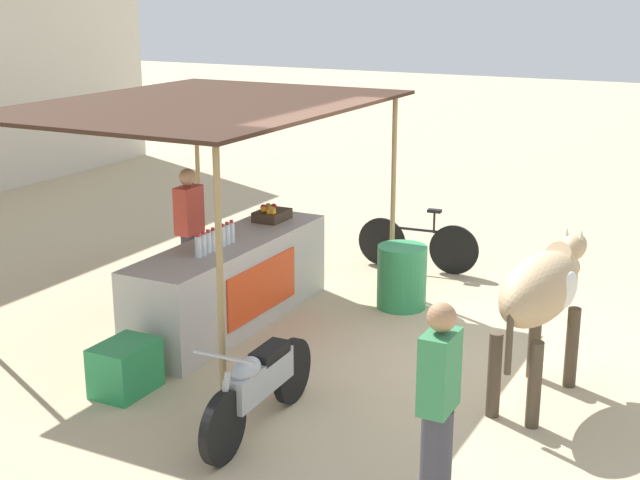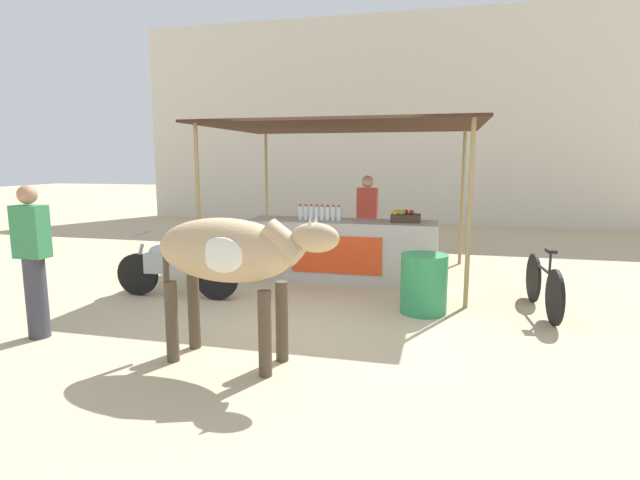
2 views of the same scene
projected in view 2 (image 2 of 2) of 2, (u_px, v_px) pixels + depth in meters
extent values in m
plane|color=tan|center=(304.00, 321.00, 5.96)|extent=(60.00, 60.00, 0.00)
cube|color=beige|center=(394.00, 121.00, 15.01)|extent=(16.00, 0.50, 6.14)
cube|color=#B2ADA8|center=(341.00, 250.00, 7.99)|extent=(3.00, 0.80, 0.96)
cube|color=red|center=(336.00, 255.00, 7.59)|extent=(1.40, 0.02, 0.58)
cube|color=#382319|center=(346.00, 126.00, 7.97)|extent=(4.20, 3.20, 0.04)
cylinder|color=#997F51|center=(198.00, 208.00, 7.23)|extent=(0.06, 0.06, 2.45)
cylinder|color=#997F51|center=(470.00, 215.00, 6.33)|extent=(0.06, 0.06, 2.45)
cylinder|color=#997F51|center=(267.00, 195.00, 9.99)|extent=(0.06, 0.06, 2.45)
cylinder|color=#997F51|center=(462.00, 198.00, 9.09)|extent=(0.06, 0.06, 2.45)
cylinder|color=silver|center=(300.00, 213.00, 8.01)|extent=(0.07, 0.07, 0.22)
cylinder|color=red|center=(300.00, 205.00, 7.99)|extent=(0.04, 0.04, 0.03)
cylinder|color=silver|center=(306.00, 213.00, 7.98)|extent=(0.07, 0.07, 0.22)
cylinder|color=red|center=(306.00, 205.00, 7.96)|extent=(0.04, 0.04, 0.03)
cylinder|color=silver|center=(311.00, 213.00, 7.96)|extent=(0.07, 0.07, 0.22)
cylinder|color=red|center=(311.00, 205.00, 7.94)|extent=(0.04, 0.04, 0.03)
cylinder|color=silver|center=(317.00, 213.00, 7.94)|extent=(0.07, 0.07, 0.22)
cylinder|color=red|center=(317.00, 205.00, 7.92)|extent=(0.04, 0.04, 0.03)
cylinder|color=silver|center=(322.00, 213.00, 7.92)|extent=(0.07, 0.07, 0.22)
cylinder|color=red|center=(322.00, 206.00, 7.90)|extent=(0.04, 0.04, 0.03)
cylinder|color=silver|center=(328.00, 214.00, 7.90)|extent=(0.07, 0.07, 0.22)
cylinder|color=red|center=(328.00, 206.00, 7.88)|extent=(0.04, 0.04, 0.03)
cylinder|color=silver|center=(333.00, 214.00, 7.88)|extent=(0.07, 0.07, 0.22)
cylinder|color=red|center=(333.00, 206.00, 7.86)|extent=(0.04, 0.04, 0.03)
cylinder|color=silver|center=(339.00, 214.00, 7.86)|extent=(0.07, 0.07, 0.22)
cylinder|color=red|center=(339.00, 206.00, 7.84)|extent=(0.04, 0.04, 0.03)
cube|color=#3F3326|center=(406.00, 218.00, 7.71)|extent=(0.44, 0.32, 0.12)
sphere|color=orange|center=(395.00, 213.00, 7.63)|extent=(0.08, 0.08, 0.08)
sphere|color=orange|center=(395.00, 213.00, 7.68)|extent=(0.08, 0.08, 0.08)
sphere|color=orange|center=(398.00, 212.00, 7.77)|extent=(0.08, 0.08, 0.08)
sphere|color=#8CB22D|center=(398.00, 213.00, 7.68)|extent=(0.08, 0.08, 0.08)
sphere|color=#B21E19|center=(412.00, 213.00, 7.70)|extent=(0.08, 0.08, 0.08)
sphere|color=orange|center=(403.00, 212.00, 7.72)|extent=(0.08, 0.08, 0.08)
sphere|color=#8CB22D|center=(411.00, 212.00, 7.77)|extent=(0.08, 0.08, 0.08)
sphere|color=#B21E19|center=(406.00, 212.00, 7.81)|extent=(0.08, 0.08, 0.08)
sphere|color=#8CB22D|center=(401.00, 213.00, 7.66)|extent=(0.08, 0.08, 0.08)
cylinder|color=#383842|center=(367.00, 246.00, 8.64)|extent=(0.22, 0.22, 0.88)
cube|color=#BF3F33|center=(367.00, 204.00, 8.53)|extent=(0.34, 0.20, 0.56)
sphere|color=tan|center=(368.00, 181.00, 8.47)|extent=(0.20, 0.20, 0.20)
cube|color=#268C4C|center=(226.00, 260.00, 8.40)|extent=(0.60, 0.44, 0.48)
cylinder|color=#2D8C51|center=(424.00, 284.00, 6.25)|extent=(0.58, 0.58, 0.75)
ellipsoid|color=tan|center=(225.00, 250.00, 4.62)|extent=(1.45, 0.66, 0.60)
cylinder|color=#493D2C|center=(282.00, 321.00, 4.73)|extent=(0.12, 0.12, 0.78)
cylinder|color=#493D2C|center=(265.00, 334.00, 4.40)|extent=(0.12, 0.12, 0.78)
cylinder|color=#493D2C|center=(194.00, 311.00, 5.07)|extent=(0.12, 0.12, 0.78)
cylinder|color=#493D2C|center=(172.00, 322.00, 4.73)|extent=(0.12, 0.12, 0.78)
cylinder|color=tan|center=(283.00, 243.00, 4.40)|extent=(0.47, 0.29, 0.41)
ellipsoid|color=tan|center=(315.00, 238.00, 4.29)|extent=(0.46, 0.26, 0.26)
cone|color=beige|center=(316.00, 220.00, 4.34)|extent=(0.05, 0.05, 0.10)
cone|color=beige|center=(310.00, 222.00, 4.21)|extent=(0.05, 0.05, 0.10)
cylinder|color=#493D2C|center=(166.00, 273.00, 4.89)|extent=(0.06, 0.06, 0.60)
ellipsoid|color=silver|center=(222.00, 255.00, 4.38)|extent=(0.45, 0.15, 0.32)
cylinder|color=black|center=(138.00, 274.00, 7.09)|extent=(0.60, 0.10, 0.60)
cylinder|color=black|center=(217.00, 278.00, 6.84)|extent=(0.60, 0.10, 0.60)
cube|color=#999EA5|center=(176.00, 264.00, 6.94)|extent=(0.91, 0.21, 0.28)
ellipsoid|color=#999EA5|center=(161.00, 252.00, 6.96)|extent=(0.37, 0.21, 0.20)
cube|color=black|center=(187.00, 253.00, 6.88)|extent=(0.45, 0.20, 0.10)
cylinder|color=#99999E|center=(139.00, 234.00, 6.99)|extent=(0.05, 0.55, 0.03)
cylinder|color=#99999E|center=(138.00, 261.00, 7.05)|extent=(0.20, 0.06, 0.49)
cylinder|color=black|center=(533.00, 278.00, 6.76)|extent=(0.09, 0.66, 0.66)
cylinder|color=black|center=(555.00, 298.00, 5.78)|extent=(0.09, 0.66, 0.66)
cylinder|color=black|center=(544.00, 270.00, 6.23)|extent=(0.10, 0.85, 0.04)
cylinder|color=black|center=(550.00, 264.00, 6.00)|extent=(0.03, 0.03, 0.28)
cube|color=black|center=(551.00, 251.00, 5.98)|extent=(0.11, 0.19, 0.04)
cylinder|color=#383842|center=(37.00, 298.00, 5.37)|extent=(0.22, 0.22, 0.88)
cube|color=#337F4C|center=(31.00, 232.00, 5.25)|extent=(0.34, 0.20, 0.56)
sphere|color=#A87A56|center=(27.00, 195.00, 5.19)|extent=(0.20, 0.20, 0.20)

